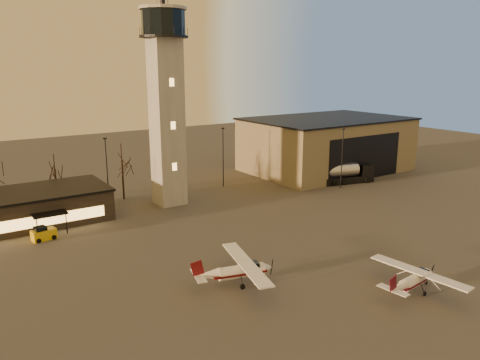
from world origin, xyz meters
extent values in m
plane|color=#474442|center=(0.00, 0.00, 0.00)|extent=(220.00, 220.00, 0.00)
cube|color=gray|center=(0.00, 30.00, 12.00)|extent=(4.00, 4.00, 24.00)
cylinder|color=black|center=(0.00, 30.00, 24.15)|extent=(6.80, 6.80, 0.30)
cylinder|color=black|center=(0.00, 30.00, 26.00)|extent=(6.00, 6.00, 3.40)
cylinder|color=gray|center=(0.00, 30.00, 27.90)|extent=(6.60, 6.60, 0.40)
cube|color=#7F7353|center=(36.00, 34.00, 5.00)|extent=(30.00, 20.00, 10.00)
cube|color=black|center=(36.00, 34.00, 10.15)|extent=(30.60, 20.60, 0.30)
cube|color=black|center=(36.00, 23.98, 4.00)|extent=(18.00, 0.10, 8.00)
cube|color=black|center=(-22.00, 32.00, 2.00)|extent=(25.00, 10.00, 4.00)
cube|color=black|center=(-22.00, 32.00, 4.15)|extent=(25.40, 10.40, 0.30)
cube|color=#F6B256|center=(-22.00, 26.98, 1.60)|extent=(22.00, 0.08, 1.40)
cube|color=black|center=(-18.00, 26.00, 2.60)|extent=(4.00, 2.00, 0.20)
cylinder|color=black|center=(-8.00, 34.00, 5.00)|extent=(0.16, 0.16, 10.00)
cube|color=black|center=(-8.00, 34.00, 10.05)|extent=(0.50, 0.25, 0.18)
cylinder|color=black|center=(12.00, 34.00, 5.00)|extent=(0.16, 0.16, 10.00)
cube|color=black|center=(12.00, 34.00, 10.05)|extent=(0.50, 0.25, 0.18)
cylinder|color=black|center=(28.00, 22.00, 5.00)|extent=(0.16, 0.16, 10.00)
cube|color=black|center=(28.00, 22.00, 10.05)|extent=(0.50, 0.25, 0.18)
cylinder|color=black|center=(-14.00, 40.00, 2.62)|extent=(0.28, 0.28, 5.25)
cylinder|color=black|center=(-5.00, 36.00, 3.08)|extent=(0.28, 0.28, 6.16)
cylinder|color=black|center=(4.00, 38.00, 2.48)|extent=(0.28, 0.28, 4.97)
cylinder|color=white|center=(6.49, -8.44, 1.09)|extent=(4.11, 1.55, 1.13)
cone|color=white|center=(8.83, -8.19, 1.09)|extent=(0.90, 1.16, 1.08)
cone|color=white|center=(3.54, -8.76, 1.22)|extent=(2.18, 1.18, 0.96)
cube|color=black|center=(7.36, -8.35, 1.48)|extent=(1.40, 1.05, 0.61)
cube|color=#510B19|center=(6.32, -8.46, 1.05)|extent=(4.81, 1.66, 0.19)
cube|color=white|center=(6.93, -8.39, 1.77)|extent=(2.32, 9.69, 0.12)
cube|color=white|center=(2.76, -8.84, 1.31)|extent=(1.09, 2.95, 0.07)
cube|color=#510B19|center=(2.67, -8.85, 1.92)|extent=(1.21, 0.20, 1.48)
cylinder|color=white|center=(-6.00, 1.82, 1.21)|extent=(4.64, 2.35, 1.26)
cone|color=white|center=(-3.47, 1.15, 1.21)|extent=(1.15, 1.39, 1.20)
cone|color=white|center=(-9.19, 2.66, 1.36)|extent=(2.52, 1.62, 1.07)
cube|color=black|center=(-5.06, 1.57, 1.65)|extent=(1.67, 1.35, 0.68)
cube|color=#540C0F|center=(-6.19, 1.87, 1.16)|extent=(5.40, 2.59, 0.21)
cube|color=white|center=(-5.53, 1.69, 1.97)|extent=(4.12, 10.69, 0.14)
cube|color=white|center=(-10.03, 2.88, 1.46)|extent=(1.66, 3.32, 0.08)
cube|color=#540C0F|center=(-10.13, 2.90, 2.13)|extent=(1.32, 0.42, 1.65)
cube|color=black|center=(31.58, 24.00, 0.62)|extent=(9.87, 4.99, 1.23)
cube|color=black|center=(35.04, 23.10, 2.12)|extent=(2.81, 3.05, 2.01)
cube|color=black|center=(35.80, 22.90, 2.46)|extent=(0.64, 2.08, 1.12)
cylinder|color=silver|center=(30.28, 24.34, 2.35)|extent=(6.65, 3.85, 2.35)
cube|color=yellow|center=(-19.15, 24.55, 0.63)|extent=(2.88, 1.82, 1.26)
cube|color=black|center=(-19.51, 24.49, 1.35)|extent=(1.43, 1.43, 0.72)
camera|label=1|loc=(-29.01, -32.26, 20.33)|focal=35.00mm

